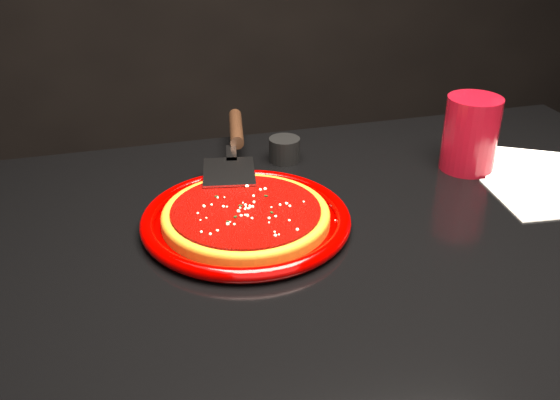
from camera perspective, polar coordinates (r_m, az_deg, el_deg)
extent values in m
cylinder|color=#6F0000|center=(0.92, -3.13, -1.80)|extent=(0.34, 0.34, 0.02)
cylinder|color=#8D5011|center=(0.91, -3.13, -1.60)|extent=(0.27, 0.27, 0.01)
torus|color=#8D5011|center=(0.91, -3.14, -1.27)|extent=(0.27, 0.27, 0.02)
cylinder|color=#750300|center=(0.91, -3.15, -1.03)|extent=(0.24, 0.24, 0.01)
cylinder|color=maroon|center=(1.12, 17.02, 5.81)|extent=(0.11, 0.11, 0.13)
cube|color=white|center=(1.09, 22.81, 0.33)|extent=(0.16, 0.16, 0.00)
cube|color=white|center=(1.18, 21.74, 2.83)|extent=(0.21, 0.21, 0.00)
cylinder|color=black|center=(1.12, 0.41, 4.63)|extent=(0.07, 0.07, 0.04)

